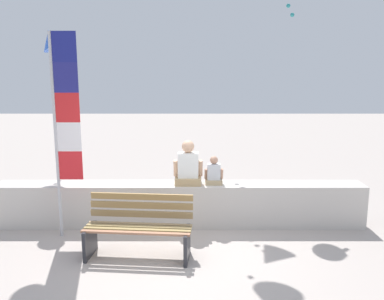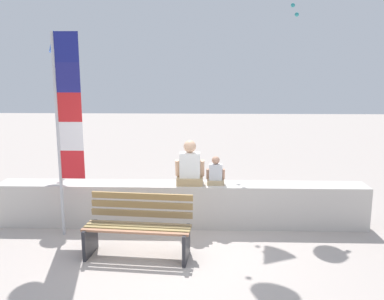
% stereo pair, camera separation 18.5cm
% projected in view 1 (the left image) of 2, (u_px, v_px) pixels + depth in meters
% --- Properties ---
extents(ground_plane, '(40.00, 40.00, 0.00)m').
position_uv_depth(ground_plane, '(179.00, 252.00, 6.21)').
color(ground_plane, '#B2A69D').
extents(seawall_ledge, '(6.43, 0.52, 0.75)m').
position_uv_depth(seawall_ledge, '(181.00, 204.00, 7.26)').
color(seawall_ledge, beige).
rests_on(seawall_ledge, ground).
extents(park_bench, '(1.60, 0.74, 0.88)m').
position_uv_depth(park_bench, '(141.00, 229.00, 6.05)').
color(park_bench, '#A77053').
rests_on(park_bench, ground).
extents(person_adult, '(0.50, 0.37, 0.77)m').
position_uv_depth(person_adult, '(190.00, 167.00, 7.12)').
color(person_adult, tan).
rests_on(person_adult, seawall_ledge).
extents(person_child, '(0.32, 0.24, 0.49)m').
position_uv_depth(person_child, '(216.00, 173.00, 7.14)').
color(person_child, tan).
rests_on(person_child, seawall_ledge).
extents(flag_banner, '(0.43, 0.05, 3.29)m').
position_uv_depth(flag_banner, '(65.00, 119.00, 6.47)').
color(flag_banner, '#B7B7BC').
rests_on(flag_banner, ground).
extents(kite_blue, '(0.62, 0.61, 0.83)m').
position_uv_depth(kite_blue, '(54.00, 40.00, 7.85)').
color(kite_blue, blue).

